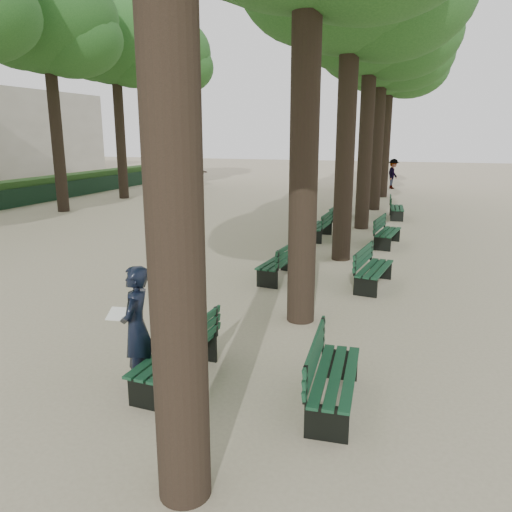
% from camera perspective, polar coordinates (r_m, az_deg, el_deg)
% --- Properties ---
extents(ground, '(120.00, 120.00, 0.00)m').
position_cam_1_polar(ground, '(7.67, -11.67, -13.61)').
color(ground, tan).
rests_on(ground, ground).
extents(tree_central_3, '(6.00, 6.00, 9.95)m').
position_cam_1_polar(tree_central_3, '(19.40, 13.18, 25.91)').
color(tree_central_3, '#33261C').
rests_on(tree_central_3, ground).
extents(tree_central_4, '(6.00, 6.00, 9.95)m').
position_cam_1_polar(tree_central_4, '(24.29, 14.39, 23.33)').
color(tree_central_4, '#33261C').
rests_on(tree_central_4, ground).
extents(tree_central_5, '(6.00, 6.00, 9.95)m').
position_cam_1_polar(tree_central_5, '(29.21, 15.16, 21.61)').
color(tree_central_5, '#33261C').
rests_on(tree_central_5, ground).
extents(tree_far_3, '(6.00, 6.00, 10.45)m').
position_cam_1_polar(tree_far_3, '(24.85, -22.87, 23.66)').
color(tree_far_3, '#33261C').
rests_on(tree_far_3, ground).
extents(tree_far_4, '(6.00, 6.00, 10.45)m').
position_cam_1_polar(tree_far_4, '(28.82, -15.89, 22.68)').
color(tree_far_4, '#33261C').
rests_on(tree_far_4, ground).
extents(tree_far_5, '(6.00, 6.00, 10.45)m').
position_cam_1_polar(tree_far_5, '(33.08, -10.73, 21.74)').
color(tree_far_5, '#33261C').
rests_on(tree_far_5, ground).
extents(bench_left_0, '(0.67, 1.83, 0.92)m').
position_cam_1_polar(bench_left_0, '(7.41, -9.11, -12.15)').
color(bench_left_0, black).
rests_on(bench_left_0, ground).
extents(bench_left_1, '(0.74, 1.85, 0.92)m').
position_cam_1_polar(bench_left_1, '(12.25, 2.67, -1.42)').
color(bench_left_1, black).
rests_on(bench_left_1, ground).
extents(bench_left_2, '(0.64, 1.82, 0.92)m').
position_cam_1_polar(bench_left_2, '(17.05, 7.26, 2.86)').
color(bench_left_2, black).
rests_on(bench_left_2, ground).
extents(bench_left_3, '(0.71, 1.84, 0.92)m').
position_cam_1_polar(bench_left_3, '(21.44, 9.60, 5.03)').
color(bench_left_3, black).
rests_on(bench_left_3, ground).
extents(bench_right_0, '(0.68, 1.83, 0.92)m').
position_cam_1_polar(bench_right_0, '(6.81, 8.91, -14.62)').
color(bench_right_0, black).
rests_on(bench_right_0, ground).
extents(bench_right_1, '(0.80, 1.86, 0.92)m').
position_cam_1_polar(bench_right_1, '(11.93, 13.31, -2.20)').
color(bench_right_1, black).
rests_on(bench_right_1, ground).
extents(bench_right_2, '(0.79, 1.86, 0.92)m').
position_cam_1_polar(bench_right_2, '(16.40, 14.79, 2.07)').
color(bench_right_2, black).
rests_on(bench_right_2, ground).
extents(bench_right_3, '(0.71, 1.84, 0.92)m').
position_cam_1_polar(bench_right_3, '(21.83, 15.76, 4.87)').
color(bench_right_3, black).
rests_on(bench_right_3, ground).
extents(man_with_map, '(0.68, 0.76, 1.76)m').
position_cam_1_polar(man_with_map, '(7.18, -13.52, -7.95)').
color(man_with_map, black).
rests_on(man_with_map, ground).
extents(pedestrian_b, '(0.65, 1.28, 1.90)m').
position_cam_1_polar(pedestrian_b, '(33.55, 15.40, 9.04)').
color(pedestrian_b, '#262628').
rests_on(pedestrian_b, ground).
extents(pedestrian_d, '(0.95, 0.44, 1.91)m').
position_cam_1_polar(pedestrian_d, '(32.43, 9.94, 9.19)').
color(pedestrian_d, '#262628').
rests_on(pedestrian_d, ground).
extents(pedestrian_e, '(0.83, 1.71, 1.81)m').
position_cam_1_polar(pedestrian_e, '(33.14, -6.82, 9.31)').
color(pedestrian_e, '#262628').
rests_on(pedestrian_e, ground).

